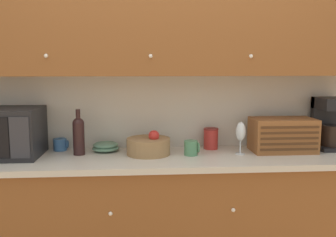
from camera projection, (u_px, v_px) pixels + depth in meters
wall_back at (166, 98)px, 2.87m from camera, size 5.50×0.06×2.60m
counter_unit at (169, 219)px, 2.67m from camera, size 3.12×0.62×0.93m
backsplash_panel at (166, 111)px, 2.85m from camera, size 3.10×0.01×0.55m
upper_cabinets at (191, 23)px, 2.61m from camera, size 3.10×0.36×0.73m
mug at (60, 144)px, 2.75m from camera, size 0.11×0.10×0.09m
wine_bottle at (79, 134)px, 2.61m from camera, size 0.08×0.08×0.32m
bowl_stack_on_counter at (106, 147)px, 2.73m from camera, size 0.20×0.20×0.07m
fruit_basket at (149, 146)px, 2.63m from camera, size 0.31×0.31×0.18m
mug_blue_second at (191, 148)px, 2.61m from camera, size 0.11×0.09×0.10m
storage_canister at (211, 138)px, 2.80m from camera, size 0.11×0.11×0.16m
wine_glass at (241, 132)px, 2.62m from camera, size 0.07×0.07×0.23m
bread_box at (283, 135)px, 2.71m from camera, size 0.45×0.27×0.24m
coffee_maker at (329, 123)px, 2.80m from camera, size 0.21×0.25×0.38m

